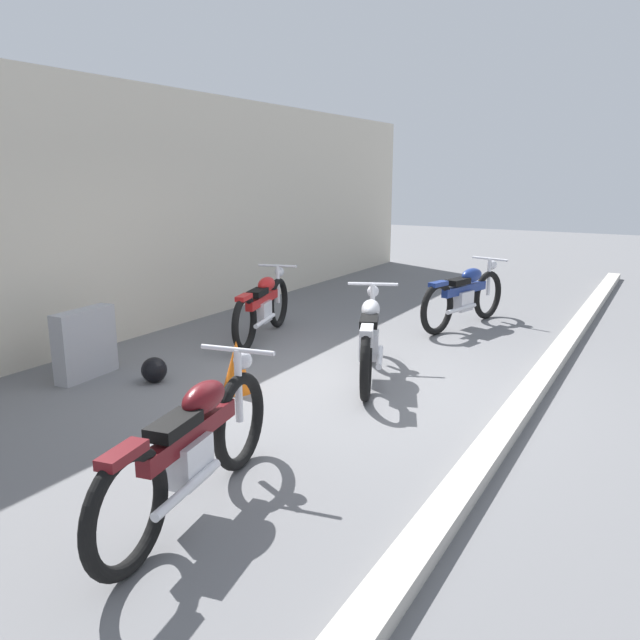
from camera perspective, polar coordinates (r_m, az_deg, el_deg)
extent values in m
plane|color=slate|center=(6.82, 1.95, -5.73)|extent=(40.00, 40.00, 0.00)
cube|color=beige|center=(8.69, -19.20, 9.15)|extent=(18.00, 0.30, 3.40)
cube|color=#B7B2A8|center=(6.19, 17.76, -7.80)|extent=(18.00, 0.24, 0.12)
cube|color=#9E9EA3|center=(7.34, -20.76, -2.06)|extent=(0.77, 0.26, 0.77)
sphere|color=black|center=(7.01, -14.98, -4.44)|extent=(0.28, 0.28, 0.28)
cone|color=orange|center=(6.50, -7.66, -4.25)|extent=(0.32, 0.32, 0.55)
torus|color=black|center=(4.85, -7.39, -9.20)|extent=(0.76, 0.23, 0.75)
torus|color=black|center=(3.79, -17.30, -16.52)|extent=(0.76, 0.23, 0.75)
cube|color=silver|center=(4.24, -12.04, -12.47)|extent=(0.36, 0.26, 0.29)
cube|color=#590F14|center=(4.22, -11.78, -10.18)|extent=(1.06, 0.30, 0.12)
ellipsoid|color=#590F14|center=(4.30, -10.62, -7.01)|extent=(0.48, 0.29, 0.21)
cube|color=black|center=(4.02, -13.25, -9.37)|extent=(0.44, 0.26, 0.08)
cube|color=#590F14|center=(3.63, -17.69, -11.70)|extent=(0.35, 0.18, 0.06)
cylinder|color=silver|center=(4.75, -7.49, -6.03)|extent=(0.06, 0.06, 0.57)
cylinder|color=silver|center=(4.66, -7.60, -2.74)|extent=(0.15, 0.60, 0.04)
sphere|color=silver|center=(4.76, -7.11, -3.67)|extent=(0.14, 0.14, 0.14)
cylinder|color=silver|center=(4.06, -12.01, -14.86)|extent=(0.72, 0.19, 0.06)
torus|color=black|center=(7.53, 4.79, -0.93)|extent=(0.73, 0.38, 0.75)
torus|color=black|center=(6.20, 4.26, -4.07)|extent=(0.73, 0.38, 0.75)
cube|color=silver|center=(6.81, 4.54, -2.30)|extent=(0.38, 0.32, 0.29)
cube|color=#ADADB2|center=(6.81, 4.58, -0.85)|extent=(1.01, 0.51, 0.12)
ellipsoid|color=#ADADB2|center=(6.95, 4.68, 1.00)|extent=(0.50, 0.37, 0.21)
cube|color=black|center=(6.60, 4.53, -0.11)|extent=(0.45, 0.33, 0.08)
cube|color=#ADADB2|center=(6.10, 4.31, -0.93)|extent=(0.35, 0.24, 0.06)
cylinder|color=silver|center=(7.47, 4.84, 1.17)|extent=(0.06, 0.06, 0.57)
cylinder|color=silver|center=(7.41, 4.88, 3.31)|extent=(0.27, 0.56, 0.04)
sphere|color=silver|center=(7.51, 4.89, 2.65)|extent=(0.14, 0.14, 0.14)
cylinder|color=silver|center=(6.63, 5.51, -3.40)|extent=(0.69, 0.34, 0.06)
torus|color=black|center=(9.17, -3.87, 1.59)|extent=(0.73, 0.28, 0.73)
torus|color=black|center=(7.93, -6.94, -0.33)|extent=(0.73, 0.28, 0.73)
cube|color=silver|center=(8.49, -5.41, 0.76)|extent=(0.36, 0.28, 0.28)
cube|color=#B21919|center=(8.51, -5.32, 1.88)|extent=(1.02, 0.37, 0.12)
ellipsoid|color=#B21919|center=(8.64, -4.94, 3.28)|extent=(0.48, 0.31, 0.20)
cube|color=black|center=(8.32, -5.76, 2.52)|extent=(0.43, 0.28, 0.08)
cube|color=#B21919|center=(7.86, -7.01, 2.08)|extent=(0.34, 0.20, 0.06)
cylinder|color=silver|center=(9.12, -3.89, 3.29)|extent=(0.06, 0.06, 0.55)
cylinder|color=silver|center=(9.07, -3.92, 5.00)|extent=(0.19, 0.57, 0.04)
sphere|color=silver|center=(9.16, -3.75, 4.45)|extent=(0.14, 0.14, 0.14)
cylinder|color=silver|center=(8.29, -5.09, -0.05)|extent=(0.69, 0.24, 0.06)
torus|color=black|center=(10.02, 15.14, 2.23)|extent=(0.75, 0.27, 0.75)
torus|color=black|center=(8.85, 10.71, 1.04)|extent=(0.75, 0.27, 0.75)
cube|color=silver|center=(9.38, 12.90, 1.76)|extent=(0.37, 0.28, 0.29)
cube|color=navy|center=(9.40, 13.12, 2.78)|extent=(1.05, 0.36, 0.12)
ellipsoid|color=navy|center=(9.52, 13.76, 4.02)|extent=(0.49, 0.31, 0.21)
cube|color=black|center=(9.22, 12.56, 3.46)|extent=(0.44, 0.28, 0.08)
cube|color=navy|center=(8.79, 10.81, 3.27)|extent=(0.35, 0.20, 0.06)
cylinder|color=silver|center=(9.98, 15.23, 3.83)|extent=(0.06, 0.06, 0.57)
cylinder|color=silver|center=(9.94, 15.33, 5.44)|extent=(0.18, 0.59, 0.04)
sphere|color=silver|center=(10.02, 15.53, 4.90)|extent=(0.14, 0.14, 0.14)
cylinder|color=silver|center=(9.16, 12.86, 1.02)|extent=(0.71, 0.24, 0.06)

